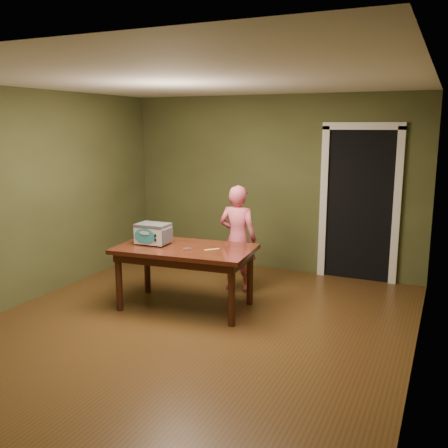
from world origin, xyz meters
The scene contains 8 objects.
floor centered at (0.00, 0.00, 0.00)m, with size 5.00×5.00×0.00m, color #503317.
room_shell centered at (0.00, 0.00, 1.71)m, with size 4.52×5.02×2.61m.
doorway centered at (1.30, 2.78, 1.06)m, with size 1.10×0.66×2.25m.
dining_table centered at (-0.36, 0.46, 0.65)m, with size 1.68×1.04×0.75m.
toy_oven centered at (-0.78, 0.43, 0.89)m, with size 0.42×0.29×0.25m.
baking_pan centered at (-0.26, 0.34, 0.76)m, with size 0.10×0.10×0.02m.
spatula centered at (-0.01, 0.47, 0.75)m, with size 0.18×0.03×0.01m, color #F8ED6C.
child centered at (-0.04, 1.31, 0.70)m, with size 0.51×0.34×1.41m, color #E15C72.
Camera 1 is at (2.44, -4.54, 2.16)m, focal length 40.00 mm.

